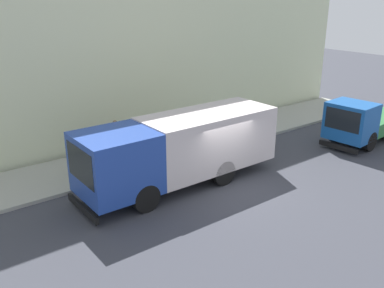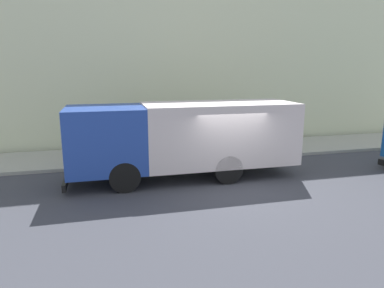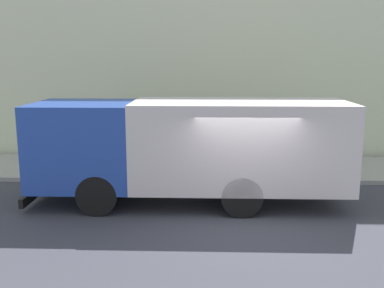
# 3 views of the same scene
# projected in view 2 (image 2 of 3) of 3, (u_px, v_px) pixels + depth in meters

# --- Properties ---
(ground) EXTENTS (80.00, 80.00, 0.00)m
(ground) POSITION_uv_depth(u_px,v_px,m) (231.00, 184.00, 12.32)
(ground) COLOR #3A3B44
(sidewalk) EXTENTS (3.43, 30.00, 0.14)m
(sidewalk) POSITION_uv_depth(u_px,v_px,m) (197.00, 152.00, 16.77)
(sidewalk) COLOR #9D9E94
(sidewalk) RESTS_ON ground
(building_facade) EXTENTS (0.50, 30.00, 10.09)m
(building_facade) POSITION_uv_depth(u_px,v_px,m) (186.00, 47.00, 17.80)
(building_facade) COLOR beige
(building_facade) RESTS_ON ground
(large_utility_truck) EXTENTS (2.41, 8.37, 2.77)m
(large_utility_truck) POSITION_uv_depth(u_px,v_px,m) (184.00, 136.00, 12.74)
(large_utility_truck) COLOR #22429D
(large_utility_truck) RESTS_ON ground
(pedestrian_walking) EXTENTS (0.40, 0.40, 1.66)m
(pedestrian_walking) POSITION_uv_depth(u_px,v_px,m) (149.00, 134.00, 16.15)
(pedestrian_walking) COLOR #49354F
(pedestrian_walking) RESTS_ON sidewalk
(pedestrian_standing) EXTENTS (0.52, 0.52, 1.59)m
(pedestrian_standing) POSITION_uv_depth(u_px,v_px,m) (105.00, 140.00, 15.00)
(pedestrian_standing) COLOR brown
(pedestrian_standing) RESTS_ON sidewalk
(pedestrian_third) EXTENTS (0.45, 0.45, 1.64)m
(pedestrian_third) POSITION_uv_depth(u_px,v_px,m) (152.00, 132.00, 16.75)
(pedestrian_third) COLOR #3E3158
(pedestrian_third) RESTS_ON sidewalk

